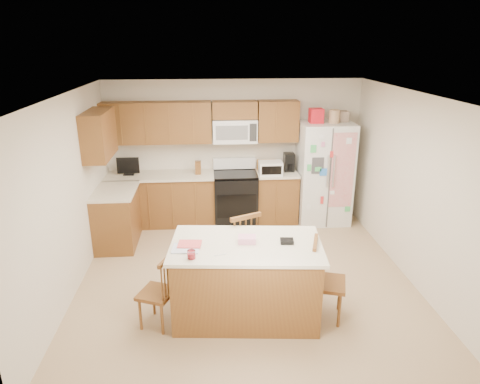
{
  "coord_description": "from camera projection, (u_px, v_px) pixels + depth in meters",
  "views": [
    {
      "loc": [
        -0.49,
        -5.24,
        3.12
      ],
      "look_at": [
        -0.04,
        0.35,
        1.13
      ],
      "focal_mm": 32.0,
      "sensor_mm": 36.0,
      "label": 1
    }
  ],
  "objects": [
    {
      "name": "ground",
      "position": [
        245.0,
        276.0,
        6.0
      ],
      "size": [
        4.5,
        4.5,
        0.0
      ],
      "primitive_type": "plane",
      "color": "tan",
      "rests_on": "ground"
    },
    {
      "name": "room_shell",
      "position": [
        245.0,
        178.0,
        5.52
      ],
      "size": [
        4.6,
        4.6,
        2.52
      ],
      "color": "beige",
      "rests_on": "ground"
    },
    {
      "name": "cabinetry",
      "position": [
        179.0,
        177.0,
        7.31
      ],
      "size": [
        3.36,
        1.56,
        2.15
      ],
      "color": "brown",
      "rests_on": "ground"
    },
    {
      "name": "stove",
      "position": [
        235.0,
        197.0,
        7.66
      ],
      "size": [
        0.76,
        0.65,
        1.13
      ],
      "color": "black",
      "rests_on": "ground"
    },
    {
      "name": "refrigerator",
      "position": [
        324.0,
        172.0,
        7.57
      ],
      "size": [
        0.9,
        0.79,
        2.04
      ],
      "color": "white",
      "rests_on": "ground"
    },
    {
      "name": "island",
      "position": [
        246.0,
        279.0,
        5.01
      ],
      "size": [
        1.8,
        1.16,
        1.03
      ],
      "color": "brown",
      "rests_on": "ground"
    },
    {
      "name": "windsor_chair_left",
      "position": [
        158.0,
        293.0,
        4.85
      ],
      "size": [
        0.48,
        0.49,
        0.89
      ],
      "color": "brown",
      "rests_on": "ground"
    },
    {
      "name": "windsor_chair_back",
      "position": [
        240.0,
        250.0,
        5.68
      ],
      "size": [
        0.59,
        0.58,
        1.05
      ],
      "color": "brown",
      "rests_on": "ground"
    },
    {
      "name": "windsor_chair_right",
      "position": [
        325.0,
        282.0,
        4.98
      ],
      "size": [
        0.51,
        0.52,
        0.98
      ],
      "color": "brown",
      "rests_on": "ground"
    }
  ]
}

